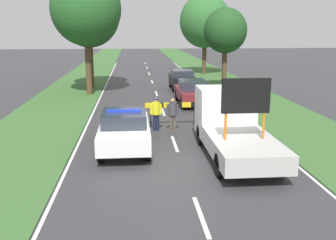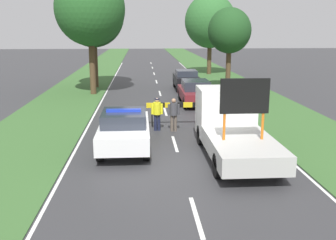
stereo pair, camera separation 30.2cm
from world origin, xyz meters
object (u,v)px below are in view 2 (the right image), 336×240
(traffic_cone_centre_front, at_px, (235,124))
(pedestrian_civilian, at_px, (174,112))
(roadside_tree_near_left, at_px, (210,21))
(work_truck, at_px, (232,125))
(queued_car_sedan_black, at_px, (186,79))
(roadside_tree_mid_right, at_px, (93,15))
(road_barrier, at_px, (174,107))
(queued_car_wagon_maroon, at_px, (195,92))
(police_officer, at_px, (157,111))
(traffic_cone_near_truck, at_px, (225,113))
(roadside_tree_near_right, at_px, (90,9))
(police_car, at_px, (124,129))
(roadside_tree_mid_left, at_px, (230,31))
(traffic_cone_near_police, at_px, (134,117))

(traffic_cone_centre_front, bearing_deg, pedestrian_civilian, -179.80)
(roadside_tree_near_left, bearing_deg, work_truck, -97.90)
(queued_car_sedan_black, height_order, roadside_tree_mid_right, roadside_tree_mid_right)
(pedestrian_civilian, bearing_deg, road_barrier, 97.37)
(traffic_cone_centre_front, distance_m, queued_car_wagon_maroon, 6.66)
(police_officer, xyz_separation_m, traffic_cone_near_truck, (3.68, 2.26, -0.63))
(roadside_tree_near_right, bearing_deg, queued_car_wagon_maroon, -32.06)
(police_car, xyz_separation_m, road_barrier, (2.25, 3.65, 0.14))
(police_officer, xyz_separation_m, traffic_cone_centre_front, (3.64, -0.17, -0.65))
(police_car, bearing_deg, queued_car_wagon_maroon, 70.10)
(traffic_cone_near_truck, height_order, queued_car_sedan_black, queued_car_sedan_black)
(police_car, distance_m, police_officer, 3.17)
(work_truck, bearing_deg, roadside_tree_mid_right, -64.52)
(roadside_tree_near_right, bearing_deg, roadside_tree_near_left, 48.87)
(road_barrier, distance_m, roadside_tree_mid_left, 12.76)
(roadside_tree_mid_right, bearing_deg, traffic_cone_near_police, -75.36)
(queued_car_sedan_black, xyz_separation_m, roadside_tree_near_left, (3.56, 10.23, 4.55))
(roadside_tree_near_right, bearing_deg, traffic_cone_near_police, -71.29)
(police_car, xyz_separation_m, roadside_tree_mid_right, (-2.98, 16.97, 4.86))
(roadside_tree_mid_right, bearing_deg, work_truck, -68.29)
(police_officer, bearing_deg, traffic_cone_near_police, -27.03)
(police_car, distance_m, queued_car_wagon_maroon, 10.09)
(work_truck, relative_size, roadside_tree_near_left, 0.72)
(traffic_cone_near_truck, bearing_deg, roadside_tree_near_left, 82.62)
(police_officer, bearing_deg, queued_car_sedan_black, -74.76)
(queued_car_wagon_maroon, height_order, queued_car_sedan_black, same)
(queued_car_wagon_maroon, bearing_deg, roadside_tree_near_left, -102.68)
(work_truck, height_order, queued_car_wagon_maroon, work_truck)
(police_officer, relative_size, queued_car_wagon_maroon, 0.34)
(police_officer, height_order, roadside_tree_near_left, roadside_tree_near_left)
(police_officer, height_order, pedestrian_civilian, pedestrian_civilian)
(pedestrian_civilian, height_order, queued_car_wagon_maroon, pedestrian_civilian)
(road_barrier, relative_size, traffic_cone_centre_front, 4.93)
(road_barrier, relative_size, queued_car_sedan_black, 0.67)
(police_car, height_order, traffic_cone_near_truck, police_car)
(roadside_tree_near_left, xyz_separation_m, roadside_tree_mid_left, (-0.38, -10.74, -0.89))
(queued_car_wagon_maroon, height_order, roadside_tree_near_left, roadside_tree_near_left)
(road_barrier, xyz_separation_m, traffic_cone_near_truck, (2.82, 1.46, -0.67))
(police_officer, distance_m, roadside_tree_mid_right, 15.53)
(traffic_cone_near_police, height_order, roadside_tree_mid_left, roadside_tree_mid_left)
(queued_car_wagon_maroon, bearing_deg, pedestrian_civilian, 73.91)
(traffic_cone_near_police, bearing_deg, traffic_cone_centre_front, -19.96)
(queued_car_sedan_black, relative_size, roadside_tree_near_left, 0.50)
(roadside_tree_near_left, height_order, roadside_tree_near_right, roadside_tree_near_right)
(traffic_cone_near_truck, height_order, roadside_tree_mid_left, roadside_tree_mid_left)
(police_car, height_order, traffic_cone_centre_front, police_car)
(work_truck, distance_m, roadside_tree_near_left, 26.89)
(roadside_tree_near_left, xyz_separation_m, roadside_tree_mid_right, (-10.70, -8.59, 0.33))
(queued_car_sedan_black, bearing_deg, pedestrian_civilian, 80.99)
(work_truck, xyz_separation_m, roadside_tree_mid_left, (3.27, 15.56, 3.37))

